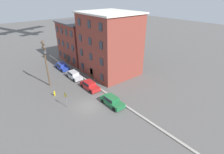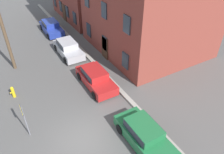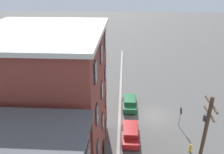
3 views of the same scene
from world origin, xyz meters
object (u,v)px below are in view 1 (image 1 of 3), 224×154
(car_blue, at_px, (62,66))
(car_silver, at_px, (74,75))
(fire_hydrant, at_px, (54,93))
(car_green, at_px, (112,101))
(utility_pole, at_px, (46,61))
(caution_sign, at_px, (66,97))
(car_red, at_px, (90,85))

(car_blue, height_order, car_silver, same)
(car_blue, bearing_deg, fire_hydrant, -31.13)
(car_green, distance_m, utility_pole, 14.36)
(car_silver, relative_size, utility_pole, 0.49)
(car_blue, xyz_separation_m, caution_sign, (14.60, -6.00, 1.05))
(fire_hydrant, bearing_deg, utility_pole, 169.11)
(car_silver, height_order, car_green, same)
(caution_sign, height_order, utility_pole, utility_pole)
(car_green, relative_size, fire_hydrant, 4.58)
(car_green, xyz_separation_m, caution_sign, (-4.08, -5.96, 1.05))
(fire_hydrant, bearing_deg, car_red, 73.91)
(car_blue, relative_size, car_silver, 1.00)
(fire_hydrant, bearing_deg, car_green, 35.89)
(car_green, bearing_deg, car_red, 179.62)
(car_red, height_order, fire_hydrant, car_red)
(car_green, bearing_deg, utility_pole, -157.11)
(car_blue, height_order, caution_sign, caution_sign)
(car_red, xyz_separation_m, utility_pole, (-5.94, -5.38, 4.27))
(car_blue, xyz_separation_m, car_red, (11.99, 0.01, 0.00))
(car_green, bearing_deg, car_silver, -179.59)
(car_green, distance_m, fire_hydrant, 10.46)
(car_red, height_order, car_green, same)
(caution_sign, height_order, fire_hydrant, caution_sign)
(caution_sign, bearing_deg, car_blue, 157.67)
(car_silver, distance_m, car_red, 5.95)
(car_blue, height_order, car_red, same)
(caution_sign, bearing_deg, fire_hydrant, -177.77)
(car_green, bearing_deg, caution_sign, -124.40)
(utility_pole, xyz_separation_m, fire_hydrant, (4.16, -0.80, -4.54))
(caution_sign, bearing_deg, car_silver, 145.54)
(utility_pole, bearing_deg, fire_hydrant, -10.89)
(caution_sign, bearing_deg, car_green, 55.60)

